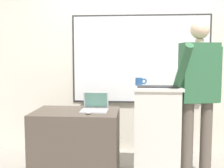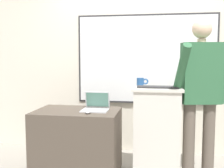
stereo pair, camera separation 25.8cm
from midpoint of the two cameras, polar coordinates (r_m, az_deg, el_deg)
back_wall at (r=4.04m, az=7.56°, el=6.00°), size 6.40×0.17×2.80m
lectern_podium at (r=3.22m, az=11.41°, el=-9.78°), size 0.54×0.42×1.03m
side_desk at (r=3.33m, az=-4.80°, el=-11.75°), size 0.96×0.64×0.75m
person_presenter at (r=3.19m, az=19.74°, el=-0.96°), size 0.56×0.60×1.76m
laptop at (r=3.24m, az=-0.98°, el=-4.38°), size 0.30×0.29×0.20m
wireless_keyboard at (r=3.08m, az=11.65°, el=-0.62°), size 0.44×0.15×0.02m
computer_mouse_by_laptop at (r=3.05m, az=-2.48°, el=-5.72°), size 0.06×0.10×0.03m
coffee_mug at (r=3.26m, az=8.16°, el=0.44°), size 0.13×0.08×0.09m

